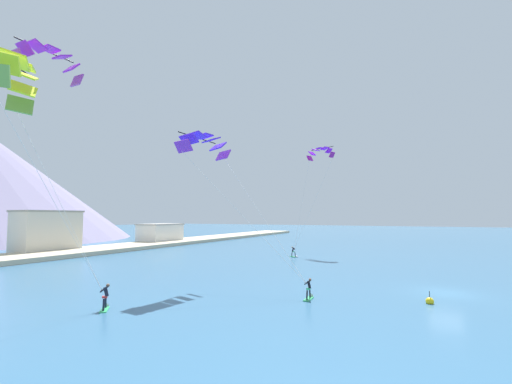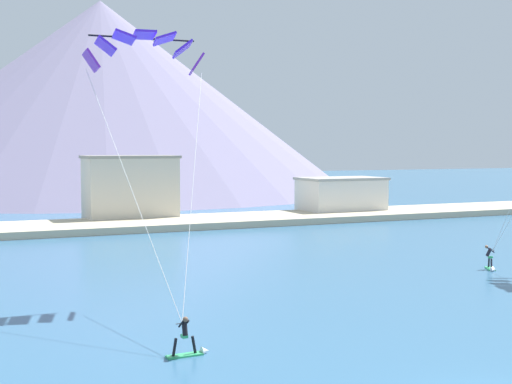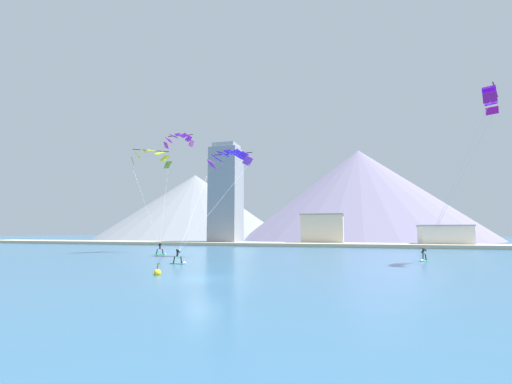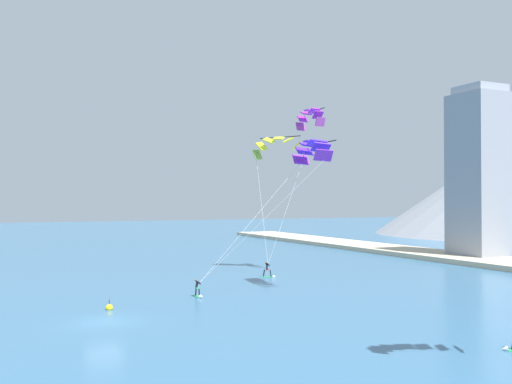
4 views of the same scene
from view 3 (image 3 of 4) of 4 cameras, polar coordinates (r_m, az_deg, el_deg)
The scene contains 16 objects.
ground_plane at distance 24.95m, azimuth -8.56°, elevation -14.17°, with size 400.00×400.00×0.00m, color #336084.
kitesurfer_near_lead at distance 50.58m, azimuth -15.51°, elevation -9.41°, with size 1.57×1.45×1.82m.
kitesurfer_near_trail at distance 36.27m, azimuth -12.61°, elevation -10.93°, with size 1.75×0.55×1.66m.
kitesurfer_mid_center at distance 42.85m, azimuth 26.11°, elevation -9.69°, with size 1.23×1.70×1.68m.
parafoil_kite_near_lead at distance 57.08m, azimuth -17.02°, elevation 5.66°, with size 6.83×6.40×14.89m.
parafoil_kite_near_trail at distance 46.50m, azimuth -4.42°, elevation 5.81°, with size 6.36×11.75×12.87m.
parafoil_kite_mid_center at distance 44.37m, azimuth 34.39°, elevation 12.75°, with size 8.04×5.31×16.72m.
parafoil_kite_distant_high_outer at distance 57.97m, azimuth -12.72°, elevation 8.62°, with size 5.06×1.19×2.20m.
race_marker_buoy at distance 28.01m, azimuth -16.12°, elevation -12.81°, with size 0.56×0.56×1.02m.
shoreline_strip at distance 76.65m, azimuth 8.36°, elevation -8.65°, with size 180.00×10.00×0.70m, color #BCAD8E.
shore_building_harbour_front at distance 86.55m, azimuth -5.08°, elevation -7.39°, with size 7.61×6.39×3.81m.
shore_building_promenade_mid at distance 80.69m, azimuth 28.95°, elevation -6.43°, with size 9.76×6.18×4.54m.
shore_building_quay_east at distance 80.99m, azimuth 11.02°, elevation -6.16°, with size 9.79×5.50×7.23m.
highrise_tower at distance 85.32m, azimuth -5.02°, elevation -0.42°, with size 7.00×7.00×25.03m.
mountain_peak_west_ridge at distance 139.27m, azimuth 16.84°, elevation -0.35°, with size 91.86×91.86×35.02m.
mountain_peak_central_summit at distance 159.37m, azimuth -10.19°, elevation -2.35°, with size 84.01×84.01×29.00m.
Camera 3 is at (10.16, -22.53, 3.38)m, focal length 24.00 mm.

